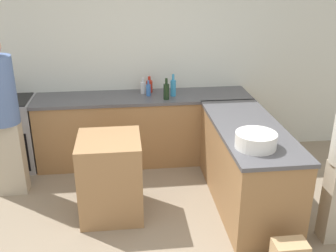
{
  "coord_description": "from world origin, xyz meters",
  "views": [
    {
      "loc": [
        -0.24,
        -2.89,
        2.46
      ],
      "look_at": [
        0.19,
        0.77,
        0.96
      ],
      "focal_mm": 42.0,
      "sensor_mm": 36.0,
      "label": 1
    }
  ],
  "objects_px": {
    "water_bottle_blue": "(148,90)",
    "person_by_range": "(2,113)",
    "range_oven": "(9,134)",
    "hot_sauce_bottle": "(149,86)",
    "wine_bottle_dark": "(166,91)",
    "dish_soap_bottle": "(173,87)",
    "mixing_bowl": "(256,140)",
    "island_table": "(111,177)",
    "vinegar_bottle_clear": "(143,87)"
  },
  "relations": [
    {
      "from": "range_oven",
      "to": "dish_soap_bottle",
      "type": "height_order",
      "value": "dish_soap_bottle"
    },
    {
      "from": "water_bottle_blue",
      "to": "person_by_range",
      "type": "distance_m",
      "value": 1.76
    },
    {
      "from": "mixing_bowl",
      "to": "person_by_range",
      "type": "relative_size",
      "value": 0.21
    },
    {
      "from": "hot_sauce_bottle",
      "to": "person_by_range",
      "type": "distance_m",
      "value": 1.85
    },
    {
      "from": "dish_soap_bottle",
      "to": "person_by_range",
      "type": "bearing_deg",
      "value": -162.65
    },
    {
      "from": "water_bottle_blue",
      "to": "dish_soap_bottle",
      "type": "distance_m",
      "value": 0.32
    },
    {
      "from": "range_oven",
      "to": "water_bottle_blue",
      "type": "relative_size",
      "value": 4.54
    },
    {
      "from": "range_oven",
      "to": "vinegar_bottle_clear",
      "type": "bearing_deg",
      "value": 3.34
    },
    {
      "from": "mixing_bowl",
      "to": "vinegar_bottle_clear",
      "type": "height_order",
      "value": "vinegar_bottle_clear"
    },
    {
      "from": "wine_bottle_dark",
      "to": "range_oven",
      "type": "bearing_deg",
      "value": 174.99
    },
    {
      "from": "dish_soap_bottle",
      "to": "hot_sauce_bottle",
      "type": "bearing_deg",
      "value": 145.07
    },
    {
      "from": "wine_bottle_dark",
      "to": "dish_soap_bottle",
      "type": "relative_size",
      "value": 0.95
    },
    {
      "from": "water_bottle_blue",
      "to": "dish_soap_bottle",
      "type": "height_order",
      "value": "dish_soap_bottle"
    },
    {
      "from": "vinegar_bottle_clear",
      "to": "hot_sauce_bottle",
      "type": "bearing_deg",
      "value": 30.26
    },
    {
      "from": "wine_bottle_dark",
      "to": "dish_soap_bottle",
      "type": "distance_m",
      "value": 0.16
    },
    {
      "from": "water_bottle_blue",
      "to": "vinegar_bottle_clear",
      "type": "bearing_deg",
      "value": 119.04
    },
    {
      "from": "vinegar_bottle_clear",
      "to": "range_oven",
      "type": "bearing_deg",
      "value": -176.66
    },
    {
      "from": "range_oven",
      "to": "hot_sauce_bottle",
      "type": "distance_m",
      "value": 1.92
    },
    {
      "from": "range_oven",
      "to": "dish_soap_bottle",
      "type": "relative_size",
      "value": 3.25
    },
    {
      "from": "range_oven",
      "to": "hot_sauce_bottle",
      "type": "xyz_separation_m",
      "value": [
        1.83,
        0.15,
        0.54
      ]
    },
    {
      "from": "range_oven",
      "to": "island_table",
      "type": "height_order",
      "value": "range_oven"
    },
    {
      "from": "person_by_range",
      "to": "wine_bottle_dark",
      "type": "bearing_deg",
      "value": 14.62
    },
    {
      "from": "island_table",
      "to": "water_bottle_blue",
      "type": "relative_size",
      "value": 4.26
    },
    {
      "from": "mixing_bowl",
      "to": "person_by_range",
      "type": "height_order",
      "value": "person_by_range"
    },
    {
      "from": "hot_sauce_bottle",
      "to": "wine_bottle_dark",
      "type": "bearing_deg",
      "value": -60.17
    },
    {
      "from": "wine_bottle_dark",
      "to": "dish_soap_bottle",
      "type": "bearing_deg",
      "value": 51.4
    },
    {
      "from": "mixing_bowl",
      "to": "hot_sauce_bottle",
      "type": "bearing_deg",
      "value": 114.81
    },
    {
      "from": "wine_bottle_dark",
      "to": "vinegar_bottle_clear",
      "type": "bearing_deg",
      "value": 134.65
    },
    {
      "from": "mixing_bowl",
      "to": "wine_bottle_dark",
      "type": "bearing_deg",
      "value": 113.65
    },
    {
      "from": "island_table",
      "to": "water_bottle_blue",
      "type": "xyz_separation_m",
      "value": [
        0.49,
        1.21,
        0.56
      ]
    },
    {
      "from": "island_table",
      "to": "wine_bottle_dark",
      "type": "xyz_separation_m",
      "value": [
        0.7,
        1.04,
        0.59
      ]
    },
    {
      "from": "vinegar_bottle_clear",
      "to": "mixing_bowl",
      "type": "bearing_deg",
      "value": -62.33
    },
    {
      "from": "island_table",
      "to": "wine_bottle_dark",
      "type": "relative_size",
      "value": 3.21
    },
    {
      "from": "dish_soap_bottle",
      "to": "vinegar_bottle_clear",
      "type": "bearing_deg",
      "value": 158.02
    },
    {
      "from": "hot_sauce_bottle",
      "to": "person_by_range",
      "type": "relative_size",
      "value": 0.12
    },
    {
      "from": "range_oven",
      "to": "mixing_bowl",
      "type": "xyz_separation_m",
      "value": [
        2.68,
        -1.68,
        0.52
      ]
    },
    {
      "from": "water_bottle_blue",
      "to": "vinegar_bottle_clear",
      "type": "xyz_separation_m",
      "value": [
        -0.06,
        0.11,
        0.0
      ]
    },
    {
      "from": "range_oven",
      "to": "island_table",
      "type": "xyz_separation_m",
      "value": [
        1.32,
        -1.22,
        -0.03
      ]
    },
    {
      "from": "island_table",
      "to": "vinegar_bottle_clear",
      "type": "bearing_deg",
      "value": 72.21
    },
    {
      "from": "hot_sauce_bottle",
      "to": "water_bottle_blue",
      "type": "xyz_separation_m",
      "value": [
        -0.02,
        -0.16,
        -0.0
      ]
    },
    {
      "from": "person_by_range",
      "to": "water_bottle_blue",
      "type": "bearing_deg",
      "value": 21.66
    },
    {
      "from": "dish_soap_bottle",
      "to": "range_oven",
      "type": "bearing_deg",
      "value": 178.64
    },
    {
      "from": "wine_bottle_dark",
      "to": "water_bottle_blue",
      "type": "xyz_separation_m",
      "value": [
        -0.21,
        0.17,
        -0.03
      ]
    },
    {
      "from": "mixing_bowl",
      "to": "wine_bottle_dark",
      "type": "height_order",
      "value": "wine_bottle_dark"
    },
    {
      "from": "island_table",
      "to": "dish_soap_bottle",
      "type": "relative_size",
      "value": 3.04
    },
    {
      "from": "mixing_bowl",
      "to": "person_by_range",
      "type": "distance_m",
      "value": 2.7
    },
    {
      "from": "island_table",
      "to": "water_bottle_blue",
      "type": "bearing_deg",
      "value": 68.1
    },
    {
      "from": "water_bottle_blue",
      "to": "person_by_range",
      "type": "relative_size",
      "value": 0.11
    },
    {
      "from": "mixing_bowl",
      "to": "person_by_range",
      "type": "xyz_separation_m",
      "value": [
        -2.51,
        1.02,
        -0.0
      ]
    },
    {
      "from": "mixing_bowl",
      "to": "person_by_range",
      "type": "bearing_deg",
      "value": 157.92
    }
  ]
}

